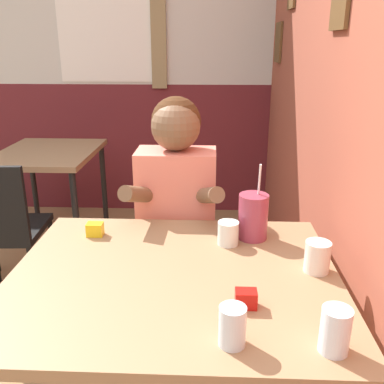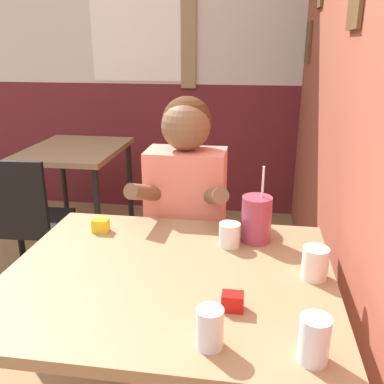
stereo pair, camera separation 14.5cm
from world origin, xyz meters
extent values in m
cube|color=#9E4C38|center=(1.26, 1.40, 1.35)|extent=(0.06, 4.80, 2.70)
cube|color=brown|center=(1.22, 2.49, 1.43)|extent=(0.02, 0.25, 0.27)
cube|color=maroon|center=(0.00, 2.83, 0.55)|extent=(5.46, 0.06, 1.10)
cube|color=white|center=(-0.12, 2.79, 1.55)|extent=(0.75, 0.01, 0.86)
cube|color=#937F56|center=(0.32, 2.78, 1.55)|extent=(0.12, 0.02, 0.96)
cube|color=#93704C|center=(0.63, 0.39, 0.71)|extent=(1.05, 0.87, 0.04)
cylinder|color=black|center=(0.15, 0.79, 0.35)|extent=(0.04, 0.04, 0.69)
cylinder|color=black|center=(1.12, 0.79, 0.35)|extent=(0.04, 0.04, 0.69)
cube|color=#93704C|center=(-0.37, 1.99, 0.71)|extent=(0.64, 0.79, 0.04)
cylinder|color=black|center=(-0.09, 1.63, 0.35)|extent=(0.04, 0.04, 0.69)
cylinder|color=black|center=(-0.65, 2.35, 0.35)|extent=(0.04, 0.04, 0.69)
cylinder|color=black|center=(-0.09, 2.35, 0.35)|extent=(0.04, 0.04, 0.69)
cube|color=black|center=(-0.39, 1.34, 0.44)|extent=(0.42, 0.42, 0.04)
cylinder|color=black|center=(-0.22, 1.53, 0.21)|extent=(0.03, 0.03, 0.42)
cylinder|color=black|center=(-0.20, 1.17, 0.21)|extent=(0.03, 0.03, 0.42)
cube|color=#EA7F6B|center=(0.60, 0.96, 0.23)|extent=(0.31, 0.20, 0.46)
cube|color=#EA7F6B|center=(0.60, 0.96, 0.72)|extent=(0.34, 0.20, 0.54)
sphere|color=#472814|center=(0.60, 0.99, 1.11)|extent=(0.21, 0.21, 0.21)
sphere|color=brown|center=(0.60, 0.96, 1.10)|extent=(0.21, 0.21, 0.21)
cylinder|color=brown|center=(0.46, 0.82, 0.84)|extent=(0.14, 0.27, 0.15)
cylinder|color=brown|center=(0.73, 0.82, 0.84)|extent=(0.14, 0.27, 0.15)
cylinder|color=#99384C|center=(0.90, 0.67, 0.82)|extent=(0.11, 0.11, 0.17)
cylinder|color=white|center=(0.92, 0.67, 0.95)|extent=(0.01, 0.04, 0.14)
cylinder|color=silver|center=(1.04, 0.05, 0.79)|extent=(0.07, 0.07, 0.11)
cylinder|color=silver|center=(0.81, 0.62, 0.77)|extent=(0.08, 0.08, 0.09)
cylinder|color=silver|center=(1.09, 0.43, 0.78)|extent=(0.08, 0.08, 0.10)
cylinder|color=silver|center=(0.80, 0.07, 0.78)|extent=(0.07, 0.07, 0.10)
cube|color=#B7140F|center=(0.85, 0.23, 0.75)|extent=(0.06, 0.04, 0.05)
cube|color=yellow|center=(0.31, 0.67, 0.75)|extent=(0.06, 0.04, 0.05)
camera|label=1|loc=(0.74, -0.80, 1.42)|focal=40.00mm
camera|label=2|loc=(0.89, -0.78, 1.42)|focal=40.00mm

